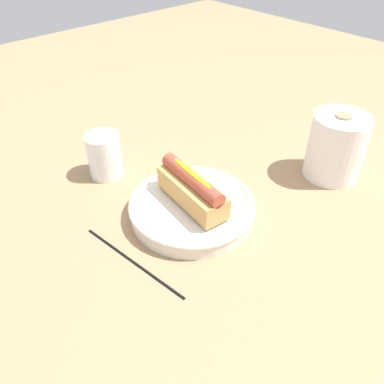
{
  "coord_description": "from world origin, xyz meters",
  "views": [
    {
      "loc": [
        0.39,
        -0.37,
        0.48
      ],
      "look_at": [
        -0.01,
        -0.01,
        0.05
      ],
      "focal_mm": 37.37,
      "sensor_mm": 36.0,
      "label": 1
    }
  ],
  "objects_px": {
    "serving_bowl": "(192,208)",
    "paper_towel_roll": "(336,147)",
    "water_glass": "(105,157)",
    "hotdog_front": "(192,188)",
    "chopstick_near": "(133,261)"
  },
  "relations": [
    {
      "from": "serving_bowl",
      "to": "paper_towel_roll",
      "type": "xyz_separation_m",
      "value": [
        0.1,
        0.3,
        0.05
      ]
    },
    {
      "from": "water_glass",
      "to": "serving_bowl",
      "type": "bearing_deg",
      "value": 11.0
    },
    {
      "from": "serving_bowl",
      "to": "hotdog_front",
      "type": "height_order",
      "value": "hotdog_front"
    },
    {
      "from": "hotdog_front",
      "to": "paper_towel_roll",
      "type": "height_order",
      "value": "paper_towel_roll"
    },
    {
      "from": "water_glass",
      "to": "paper_towel_roll",
      "type": "distance_m",
      "value": 0.46
    },
    {
      "from": "paper_towel_roll",
      "to": "chopstick_near",
      "type": "distance_m",
      "value": 0.45
    },
    {
      "from": "hotdog_front",
      "to": "water_glass",
      "type": "distance_m",
      "value": 0.22
    },
    {
      "from": "water_glass",
      "to": "paper_towel_roll",
      "type": "height_order",
      "value": "paper_towel_roll"
    },
    {
      "from": "hotdog_front",
      "to": "paper_towel_roll",
      "type": "distance_m",
      "value": 0.31
    },
    {
      "from": "chopstick_near",
      "to": "paper_towel_roll",
      "type": "bearing_deg",
      "value": 73.45
    },
    {
      "from": "paper_towel_roll",
      "to": "chopstick_near",
      "type": "xyz_separation_m",
      "value": [
        -0.08,
        -0.44,
        -0.06
      ]
    },
    {
      "from": "serving_bowl",
      "to": "paper_towel_roll",
      "type": "distance_m",
      "value": 0.32
    },
    {
      "from": "hotdog_front",
      "to": "paper_towel_roll",
      "type": "bearing_deg",
      "value": 72.05
    },
    {
      "from": "paper_towel_roll",
      "to": "hotdog_front",
      "type": "bearing_deg",
      "value": -107.95
    },
    {
      "from": "water_glass",
      "to": "chopstick_near",
      "type": "bearing_deg",
      "value": -23.9
    }
  ]
}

